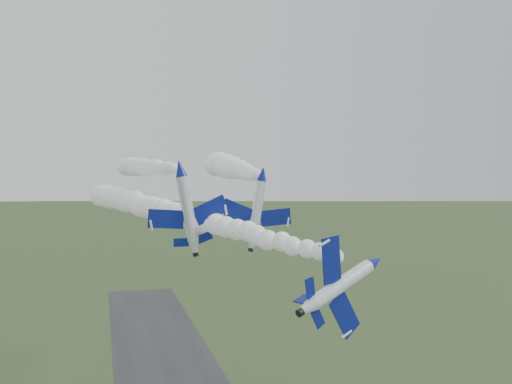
% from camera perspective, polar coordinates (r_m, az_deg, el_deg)
% --- Properties ---
extents(jet_lead, '(6.67, 12.10, 9.91)m').
position_cam_1_polar(jet_lead, '(60.83, 11.88, -6.85)').
color(jet_lead, white).
extents(smoke_trail_jet_lead, '(35.11, 71.30, 4.68)m').
position_cam_1_polar(smoke_trail_jet_lead, '(93.13, -7.45, -2.36)').
color(smoke_trail_jet_lead, silver).
extents(jet_pair_left, '(11.87, 14.44, 3.97)m').
position_cam_1_polar(jet_pair_left, '(83.32, -7.60, 2.42)').
color(jet_pair_left, white).
extents(smoke_trail_jet_pair_left, '(8.20, 70.59, 4.52)m').
position_cam_1_polar(smoke_trail_jet_pair_left, '(122.21, -11.12, 2.46)').
color(smoke_trail_jet_pair_left, silver).
extents(jet_pair_right, '(10.91, 13.21, 3.53)m').
position_cam_1_polar(jet_pair_right, '(87.16, 0.68, 1.85)').
color(jet_pair_right, white).
extents(smoke_trail_jet_pair_right, '(9.23, 58.35, 5.82)m').
position_cam_1_polar(smoke_trail_jet_pair_right, '(118.71, -2.45, 2.46)').
color(smoke_trail_jet_pair_right, silver).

